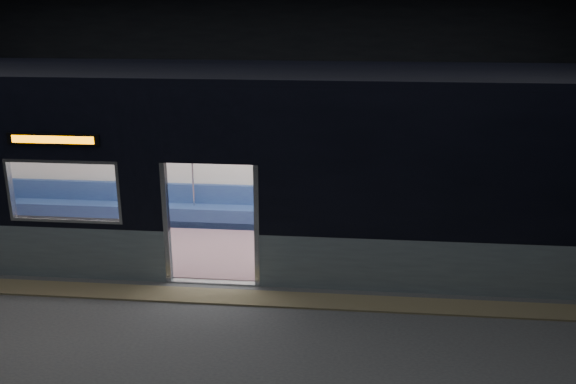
# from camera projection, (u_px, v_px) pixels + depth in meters

# --- Properties ---
(station_floor) EXTENTS (24.00, 14.00, 0.01)m
(station_floor) POSITION_uv_depth(u_px,v_px,m) (199.00, 314.00, 9.08)
(station_floor) COLOR #47494C
(station_floor) RESTS_ON ground
(station_envelope) EXTENTS (24.00, 14.00, 5.00)m
(station_envelope) POSITION_uv_depth(u_px,v_px,m) (186.00, 64.00, 7.97)
(station_envelope) COLOR black
(station_envelope) RESTS_ON station_floor
(tactile_strip) EXTENTS (22.80, 0.50, 0.03)m
(tactile_strip) POSITION_uv_depth(u_px,v_px,m) (207.00, 296.00, 9.60)
(tactile_strip) COLOR #8C7F59
(tactile_strip) RESTS_ON station_floor
(metro_car) EXTENTS (18.00, 3.04, 3.35)m
(metro_car) POSITION_uv_depth(u_px,v_px,m) (228.00, 153.00, 10.94)
(metro_car) COLOR #82959B
(metro_car) RESTS_ON station_floor
(passenger) EXTENTS (0.48, 0.79, 1.49)m
(passenger) POSITION_uv_depth(u_px,v_px,m) (399.00, 194.00, 11.89)
(passenger) COLOR black
(passenger) RESTS_ON metro_car
(handbag) EXTENTS (0.31, 0.27, 0.15)m
(handbag) POSITION_uv_depth(u_px,v_px,m) (399.00, 205.00, 11.69)
(handbag) COLOR black
(handbag) RESTS_ON passenger
(transit_map) EXTENTS (0.94, 0.03, 0.61)m
(transit_map) POSITION_uv_depth(u_px,v_px,m) (290.00, 157.00, 12.20)
(transit_map) COLOR white
(transit_map) RESTS_ON metro_car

